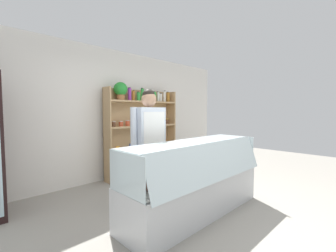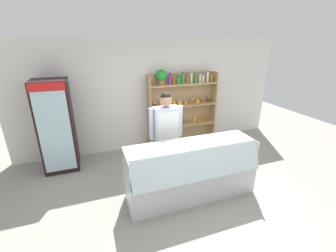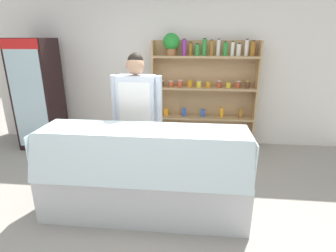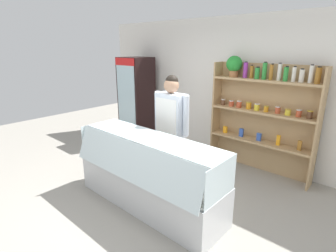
# 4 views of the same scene
# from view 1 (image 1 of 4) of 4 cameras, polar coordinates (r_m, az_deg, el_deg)

# --- Properties ---
(ground_plane) EXTENTS (12.00, 12.00, 0.00)m
(ground_plane) POSITION_cam_1_polar(r_m,az_deg,el_deg) (3.41, 7.57, -20.90)
(ground_plane) COLOR gray
(back_wall) EXTENTS (6.80, 0.10, 2.70)m
(back_wall) POSITION_cam_1_polar(r_m,az_deg,el_deg) (4.89, -14.50, 2.82)
(back_wall) COLOR white
(back_wall) RESTS_ON ground
(shelving_unit) EXTENTS (1.79, 0.29, 2.01)m
(shelving_unit) POSITION_cam_1_polar(r_m,az_deg,el_deg) (5.00, -7.18, 0.67)
(shelving_unit) COLOR tan
(shelving_unit) RESTS_ON ground
(deli_display_case) EXTENTS (2.26, 0.73, 1.01)m
(deli_display_case) POSITION_cam_1_polar(r_m,az_deg,el_deg) (3.26, 6.73, -16.18)
(deli_display_case) COLOR silver
(deli_display_case) RESTS_ON ground
(shop_clerk) EXTENTS (0.67, 0.25, 1.75)m
(shop_clerk) POSITION_cam_1_polar(r_m,az_deg,el_deg) (3.44, -4.78, -2.40)
(shop_clerk) COLOR #383D51
(shop_clerk) RESTS_ON ground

